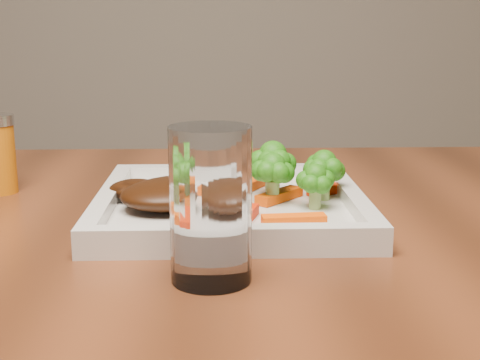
{
  "coord_description": "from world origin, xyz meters",
  "views": [
    {
      "loc": [
        0.24,
        -0.48,
        0.94
      ],
      "look_at": [
        0.26,
        0.18,
        0.79
      ],
      "focal_mm": 50.0,
      "sensor_mm": 36.0,
      "label": 1
    }
  ],
  "objects": [
    {
      "name": "broccoli_1",
      "position": [
        0.35,
        0.2,
        0.79
      ],
      "size": [
        0.06,
        0.06,
        0.06
      ],
      "primitive_type": null,
      "rotation": [
        0.0,
        0.0,
        -0.36
      ],
      "color": "#1E6210",
      "rests_on": "plate"
    },
    {
      "name": "carrot_3",
      "position": [
        0.36,
        0.22,
        0.77
      ],
      "size": [
        0.05,
        0.04,
        0.01
      ],
      "primitive_type": "cube",
      "rotation": [
        0.0,
        0.0,
        0.52
      ],
      "color": "red",
      "rests_on": "plate"
    },
    {
      "name": "broccoli_0",
      "position": [
        0.29,
        0.21,
        0.8
      ],
      "size": [
        0.06,
        0.06,
        0.07
      ],
      "primitive_type": null,
      "rotation": [
        0.0,
        0.0,
        -0.05
      ],
      "color": "#146911",
      "rests_on": "plate"
    },
    {
      "name": "carrot_6",
      "position": [
        0.3,
        0.19,
        0.77
      ],
      "size": [
        0.05,
        0.06,
        0.01
      ],
      "primitive_type": "cube",
      "rotation": [
        0.0,
        0.0,
        0.84
      ],
      "color": "#D74303",
      "rests_on": "plate"
    },
    {
      "name": "plate",
      "position": [
        0.25,
        0.18,
        0.76
      ],
      "size": [
        0.27,
        0.27,
        0.01
      ],
      "primitive_type": "cube",
      "color": "silver",
      "rests_on": "dining_table"
    },
    {
      "name": "broccoli_3",
      "position": [
        0.29,
        0.18,
        0.79
      ],
      "size": [
        0.06,
        0.06,
        0.06
      ],
      "primitive_type": null,
      "rotation": [
        0.0,
        0.0,
        -0.2
      ],
      "color": "#296A11",
      "rests_on": "plate"
    },
    {
      "name": "carrot_0",
      "position": [
        0.31,
        0.1,
        0.77
      ],
      "size": [
        0.06,
        0.02,
        0.01
      ],
      "primitive_type": "cube",
      "rotation": [
        0.0,
        0.0,
        0.09
      ],
      "color": "#FE5104",
      "rests_on": "plate"
    },
    {
      "name": "drinking_glass",
      "position": [
        0.23,
        0.0,
        0.81
      ],
      "size": [
        0.07,
        0.07,
        0.12
      ],
      "primitive_type": "cylinder",
      "rotation": [
        0.0,
        0.0,
        0.2
      ],
      "color": "white",
      "rests_on": "dining_table"
    },
    {
      "name": "steak",
      "position": [
        0.19,
        0.17,
        0.78
      ],
      "size": [
        0.15,
        0.14,
        0.03
      ],
      "primitive_type": "ellipsoid",
      "rotation": [
        0.0,
        0.0,
        0.56
      ],
      "color": "#351807",
      "rests_on": "plate"
    },
    {
      "name": "carrot_4",
      "position": [
        0.28,
        0.25,
        0.77
      ],
      "size": [
        0.04,
        0.05,
        0.01
      ],
      "primitive_type": "cube",
      "rotation": [
        0.0,
        0.0,
        1.03
      ],
      "color": "#F14903",
      "rests_on": "plate"
    },
    {
      "name": "broccoli_2",
      "position": [
        0.33,
        0.16,
        0.79
      ],
      "size": [
        0.05,
        0.05,
        0.06
      ],
      "primitive_type": null,
      "rotation": [
        0.0,
        0.0,
        0.08
      ],
      "color": "#2F5D0F",
      "rests_on": "plate"
    },
    {
      "name": "carrot_2",
      "position": [
        0.26,
        0.12,
        0.77
      ],
      "size": [
        0.03,
        0.06,
        0.01
      ],
      "primitive_type": "cube",
      "rotation": [
        0.0,
        0.0,
        1.28
      ],
      "color": "red",
      "rests_on": "plate"
    }
  ]
}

